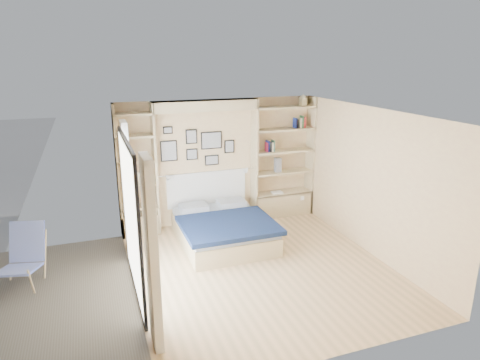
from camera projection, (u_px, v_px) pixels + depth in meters
name	position (u px, v px, depth m)	size (l,w,h in m)	color
ground	(261.00, 268.00, 6.92)	(4.50, 4.50, 0.00)	#D9B07C
room_shell	(210.00, 181.00, 7.86)	(4.50, 4.50, 4.50)	#E6C889
bed	(223.00, 228.00, 7.83)	(1.63, 2.06, 1.07)	#D0BB87
photo_gallery	(197.00, 146.00, 8.33)	(1.48, 0.02, 0.82)	black
reading_lamps	(208.00, 173.00, 8.32)	(1.92, 0.12, 0.15)	silver
shelf_decor	(273.00, 138.00, 8.67)	(3.59, 0.23, 2.03)	#A31D3A
deck	(13.00, 311.00, 5.75)	(3.20, 4.00, 0.05)	#665B4B
deck_chair	(23.00, 256.00, 6.37)	(0.73, 0.99, 0.90)	tan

